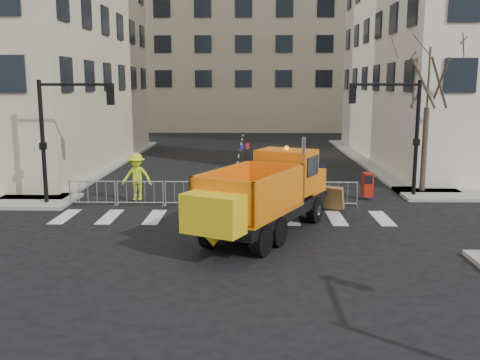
{
  "coord_description": "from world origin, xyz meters",
  "views": [
    {
      "loc": [
        0.97,
        -15.07,
        5.21
      ],
      "look_at": [
        0.56,
        2.5,
        2.05
      ],
      "focal_mm": 40.0,
      "sensor_mm": 36.0,
      "label": 1
    }
  ],
  "objects_px": {
    "cop_b": "(302,186)",
    "newspaper_box": "(368,185)",
    "worker": "(137,177)",
    "plow_truck": "(264,193)",
    "cop_a": "(319,187)",
    "cop_c": "(293,195)"
  },
  "relations": [
    {
      "from": "cop_b",
      "to": "cop_a",
      "type": "bearing_deg",
      "value": -174.45
    },
    {
      "from": "worker",
      "to": "cop_b",
      "type": "bearing_deg",
      "value": -5.34
    },
    {
      "from": "plow_truck",
      "to": "newspaper_box",
      "type": "relative_size",
      "value": 8.03
    },
    {
      "from": "plow_truck",
      "to": "cop_b",
      "type": "xyz_separation_m",
      "value": [
        1.66,
        4.0,
        -0.49
      ]
    },
    {
      "from": "cop_c",
      "to": "cop_b",
      "type": "bearing_deg",
      "value": -171.42
    },
    {
      "from": "plow_truck",
      "to": "cop_a",
      "type": "bearing_deg",
      "value": -4.21
    },
    {
      "from": "plow_truck",
      "to": "newspaper_box",
      "type": "xyz_separation_m",
      "value": [
        4.85,
        5.99,
        -0.8
      ]
    },
    {
      "from": "cop_b",
      "to": "worker",
      "type": "bearing_deg",
      "value": -2.88
    },
    {
      "from": "cop_a",
      "to": "newspaper_box",
      "type": "height_order",
      "value": "cop_a"
    },
    {
      "from": "cop_a",
      "to": "cop_b",
      "type": "bearing_deg",
      "value": -33.46
    },
    {
      "from": "plow_truck",
      "to": "cop_a",
      "type": "distance_m",
      "value": 4.69
    },
    {
      "from": "cop_b",
      "to": "cop_c",
      "type": "height_order",
      "value": "cop_b"
    },
    {
      "from": "cop_c",
      "to": "worker",
      "type": "height_order",
      "value": "worker"
    },
    {
      "from": "cop_b",
      "to": "newspaper_box",
      "type": "distance_m",
      "value": 3.77
    },
    {
      "from": "newspaper_box",
      "to": "plow_truck",
      "type": "bearing_deg",
      "value": -135.52
    },
    {
      "from": "plow_truck",
      "to": "cop_a",
      "type": "xyz_separation_m",
      "value": [
        2.39,
        4.0,
        -0.52
      ]
    },
    {
      "from": "cop_c",
      "to": "cop_a",
      "type": "bearing_deg",
      "value": 163.35
    },
    {
      "from": "newspaper_box",
      "to": "cop_a",
      "type": "bearing_deg",
      "value": -147.54
    },
    {
      "from": "cop_c",
      "to": "newspaper_box",
      "type": "bearing_deg",
      "value": 160.62
    },
    {
      "from": "cop_c",
      "to": "newspaper_box",
      "type": "relative_size",
      "value": 1.56
    },
    {
      "from": "plow_truck",
      "to": "cop_b",
      "type": "relative_size",
      "value": 4.33
    },
    {
      "from": "cop_b",
      "to": "newspaper_box",
      "type": "bearing_deg",
      "value": -142.5
    }
  ]
}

